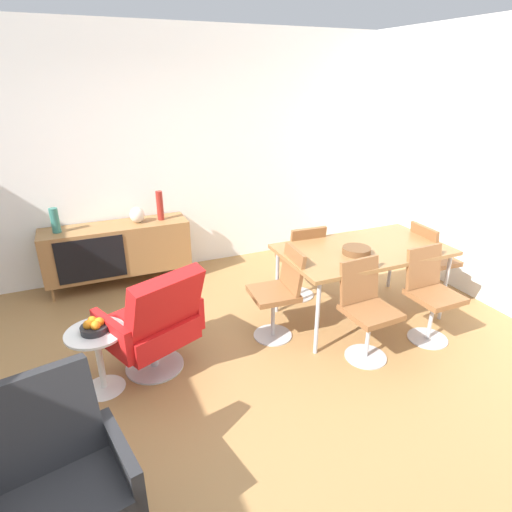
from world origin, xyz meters
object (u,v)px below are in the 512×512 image
Objects in this scene: wooden_bowl_on_table at (356,251)px; side_table_round at (99,354)px; lounge_chair_red at (155,322)px; fruit_bowl at (94,326)px; dining_chair_front_left at (366,307)px; dining_chair_front_right at (430,291)px; vase_sculptural_dark at (137,215)px; dining_chair_near_window at (280,290)px; armchair_black_shell at (49,482)px; dining_table at (363,252)px; sideboard at (118,249)px; dining_chair_back_left at (301,258)px; dining_chair_far_end at (430,259)px; vase_cobalt at (55,220)px; vase_ceramic_small at (160,206)px.

side_table_round is (-2.33, -0.05, -0.45)m from wooden_bowl_on_table.
fruit_bowl is (-0.44, -0.05, 0.10)m from lounge_chair_red.
dining_chair_front_left reaches higher than wooden_bowl_on_table.
dining_chair_front_right reaches higher than fruit_bowl.
vase_sculptural_dark is 1.99m from dining_chair_near_window.
armchair_black_shell reaches higher than fruit_bowl.
dining_table is at bearing 25.64° from armchair_black_shell.
lounge_chair_red reaches higher than side_table_round.
wooden_bowl_on_table is at bearing 1.19° from fruit_bowl.
vase_sculptural_dark is 1.96m from fruit_bowl.
sideboard is at bearing -179.58° from vase_sculptural_dark.
dining_chair_front_left is at bearing -89.98° from dining_chair_back_left.
side_table_round is at bearing 168.72° from dining_chair_front_left.
lounge_chair_red reaches higher than sideboard.
dining_table is 1.87× the size of dining_chair_near_window.
vase_sculptural_dark is 0.21× the size of dining_chair_front_left.
sideboard is 1.87× the size of dining_chair_front_right.
vase_sculptural_dark is 3.24m from dining_chair_far_end.
dining_chair_far_end is at bearing 5.01° from wooden_bowl_on_table.
vase_cobalt is 0.31× the size of dining_chair_front_right.
vase_sculptural_dark is 0.35× the size of side_table_round.
vase_sculptural_dark is at bearing 123.52° from dining_chair_front_left.
dining_chair_back_left reaches higher than side_table_round.
dining_chair_front_left reaches higher than dining_table.
vase_ceramic_small is 3.03m from dining_chair_far_end.
vase_sculptural_dark is at bearing 142.61° from dining_chair_back_left.
side_table_round is (-0.62, -1.84, -0.49)m from vase_sculptural_dark.
dining_chair_front_right is at bearing 13.90° from armchair_black_shell.
dining_chair_far_end and dining_chair_front_left have the same top height.
side_table_round is (-0.89, -1.84, -0.57)m from vase_ceramic_small.
armchair_black_shell is (-2.42, -1.89, -0.00)m from dining_chair_back_left.
dining_chair_front_right is (2.20, -2.26, -0.34)m from vase_sculptural_dark.
vase_ceramic_small is 2.07m from fruit_bowl.
dining_chair_front_left is 4.28× the size of fruit_bowl.
dining_chair_front_right is 0.90× the size of armchair_black_shell.
dining_chair_back_left and dining_chair_near_window have the same top height.
dining_chair_front_left is 1.00× the size of dining_chair_near_window.
vase_ceramic_small is 2.30m from wooden_bowl_on_table.
lounge_chair_red is at bearing 168.79° from dining_chair_front_right.
vase_sculptural_dark reaches higher than fruit_bowl.
dining_chair_back_left is 0.90× the size of armchair_black_shell.
armchair_black_shell is 4.73× the size of fruit_bowl.
armchair_black_shell reaches higher than sideboard.
dining_table is 3.09m from armchair_black_shell.
dining_chair_near_window is at bearing 4.13° from lounge_chair_red.
lounge_chair_red is (0.67, -1.79, -0.39)m from vase_cobalt.
dining_table is 2.05m from lounge_chair_red.
vase_sculptural_dark is 0.21× the size of dining_chair_front_right.
dining_chair_front_left is at bearing -11.28° from side_table_round.
lounge_chair_red reaches higher than dining_chair_front_left.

